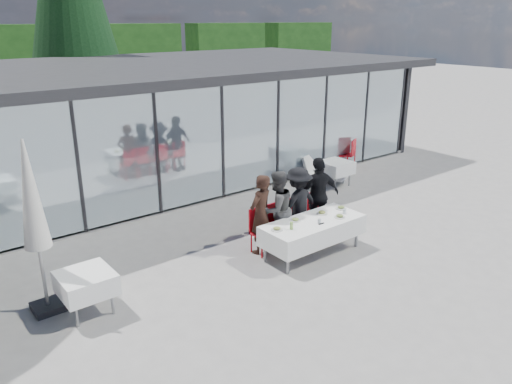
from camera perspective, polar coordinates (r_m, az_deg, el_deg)
ground at (r=10.41m, az=4.33°, el=-7.86°), size 90.00×90.00×0.00m
pavilion at (r=17.31m, az=-9.14°, el=10.39°), size 14.80×8.80×3.44m
dining_table at (r=10.54m, az=6.50°, el=-4.34°), size 2.26×0.96×0.75m
diner_a at (r=10.44m, az=0.54°, el=-2.55°), size 0.78×0.78×1.72m
diner_chair_a at (r=10.56m, az=0.53°, el=-4.17°), size 0.44×0.44×0.97m
diner_b at (r=10.71m, az=2.39°, el=-2.01°), size 0.88×0.88×1.72m
diner_chair_b at (r=10.83m, az=2.37°, el=-3.59°), size 0.44×0.44×0.97m
diner_c at (r=11.09m, az=4.77°, el=-1.38°), size 1.12×1.12×1.68m
diner_chair_c at (r=11.20m, az=4.73°, el=-2.83°), size 0.44×0.44×0.97m
diner_d at (r=11.50m, az=7.14°, el=-0.40°), size 1.27×1.27×1.80m
diner_chair_d at (r=11.62m, az=7.07°, el=-2.08°), size 0.44×0.44×0.97m
plate_a at (r=9.94m, az=2.41°, el=-4.23°), size 0.24×0.24×0.07m
plate_b at (r=10.40m, az=4.52°, el=-3.18°), size 0.24×0.24×0.07m
plate_c at (r=10.83m, az=7.54°, el=-2.36°), size 0.24×0.24×0.07m
plate_d at (r=11.18m, az=9.70°, el=-1.78°), size 0.24×0.24×0.07m
plate_extra at (r=10.70m, az=9.54°, el=-2.75°), size 0.24×0.24×0.07m
juice_bottle at (r=9.97m, az=4.07°, el=-3.88°), size 0.06×0.06×0.15m
drinking_glasses at (r=10.62m, az=8.70°, el=-2.74°), size 0.88×0.12×0.10m
folded_eyeglasses at (r=10.31m, az=7.47°, el=-3.61°), size 0.14×0.03×0.01m
spare_table_left at (r=8.92m, az=-18.86°, el=-9.84°), size 0.86×0.86×0.74m
spare_table_right at (r=14.98m, az=9.06°, el=2.78°), size 0.86×0.86×0.74m
spare_chair_a at (r=16.89m, az=9.28°, el=4.58°), size 0.59×0.59×0.97m
spare_chair_b at (r=16.89m, az=10.70°, el=4.50°), size 0.58×0.58×0.97m
market_umbrella at (r=8.70m, az=-24.21°, el=-1.38°), size 0.50×0.50×3.00m
lounger at (r=15.51m, az=7.37°, el=2.29°), size 1.05×1.46×0.72m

